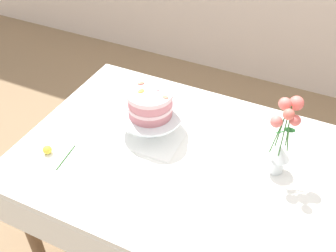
# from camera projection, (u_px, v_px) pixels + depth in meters

# --- Properties ---
(ground_plane) EXTENTS (12.00, 12.00, 0.00)m
(ground_plane) POSITION_uv_depth(u_px,v_px,m) (179.00, 251.00, 2.21)
(ground_plane) COLOR #8C7051
(dining_table) EXTENTS (1.40, 1.00, 0.74)m
(dining_table) POSITION_uv_depth(u_px,v_px,m) (179.00, 173.00, 1.77)
(dining_table) COLOR white
(dining_table) RESTS_ON ground
(linen_napkin) EXTENTS (0.33, 0.33, 0.00)m
(linen_napkin) POSITION_uv_depth(u_px,v_px,m) (151.00, 131.00, 1.85)
(linen_napkin) COLOR white
(linen_napkin) RESTS_ON dining_table
(cake_stand) EXTENTS (0.29, 0.29, 0.10)m
(cake_stand) POSITION_uv_depth(u_px,v_px,m) (150.00, 117.00, 1.80)
(cake_stand) COLOR silver
(cake_stand) RESTS_ON linen_napkin
(layer_cake) EXTENTS (0.21, 0.21, 0.13)m
(layer_cake) POSITION_uv_depth(u_px,v_px,m) (150.00, 103.00, 1.75)
(layer_cake) COLOR #CC7A84
(layer_cake) RESTS_ON cake_stand
(flower_vase) EXTENTS (0.11, 0.12, 0.36)m
(flower_vase) POSITION_uv_depth(u_px,v_px,m) (282.00, 140.00, 1.56)
(flower_vase) COLOR silver
(flower_vase) RESTS_ON dining_table
(fallen_rose) EXTENTS (0.12, 0.16, 0.04)m
(fallen_rose) POSITION_uv_depth(u_px,v_px,m) (48.00, 150.00, 1.73)
(fallen_rose) COLOR #2D6028
(fallen_rose) RESTS_ON dining_table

